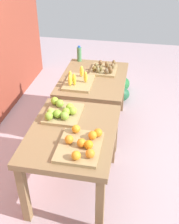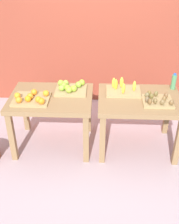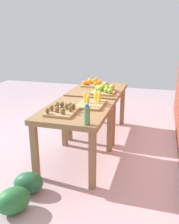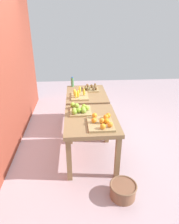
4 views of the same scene
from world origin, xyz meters
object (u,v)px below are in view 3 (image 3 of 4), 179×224
Objects in this scene: display_table_left at (98,95)px; banana_crate at (92,102)px; kiwi_bin at (62,110)px; watermelon_pile at (21,192)px; display_table_right at (76,118)px; water_bottle at (87,115)px; orange_bin at (94,83)px; wicker_basket at (91,109)px; apple_bin at (105,90)px.

banana_crate reaches higher than display_table_left.
kiwi_bin is 0.53× the size of watermelon_pile.
display_table_left is 1.00× the size of display_table_right.
display_table_left is at bearing -169.91° from water_bottle.
kiwi_bin is at bearing 1.03° from orange_bin.
display_table_right is at bearing 10.21° from wicker_basket.
orange_bin reaches higher than watermelon_pile.
orange_bin is at bearing -146.60° from apple_bin.
orange_bin is at bearing -178.97° from kiwi_bin.
watermelon_pile is (0.89, -0.29, -0.52)m from display_table_right.
banana_crate is 0.65× the size of watermelon_pile.
banana_crate is 0.68m from water_bottle.
watermelon_pile is (0.71, -0.18, -0.66)m from kiwi_bin.
display_table_right is 1.07m from watermelon_pile.
banana_crate is 0.47m from kiwi_bin.
orange_bin is at bearing -147.91° from display_table_left.
water_bottle is 0.62× the size of wicker_basket.
water_bottle is (0.46, 0.28, 0.21)m from display_table_right.
display_table_left is 1.12m from display_table_right.
banana_crate is 1.25× the size of wicker_basket.
display_table_right is 2.34× the size of orange_bin.
apple_bin is at bearing 25.76° from wicker_basket.
display_table_left and display_table_right have the same top height.
apple_bin is (0.23, 0.16, 0.15)m from display_table_left.
watermelon_pile is 1.91× the size of wicker_basket.
display_table_right is 2.36× the size of banana_crate.
kiwi_bin is 1.02× the size of wicker_basket.
apple_bin is 1.35m from wicker_basket.
banana_crate is at bearing 144.78° from display_table_right.
watermelon_pile is at bearing -21.58° from banana_crate.
display_table_left is 1.62m from water_bottle.
apple_bin is at bearing 34.59° from display_table_left.
banana_crate reaches higher than apple_bin.
apple_bin is at bearing 179.12° from banana_crate.
banana_crate is (-0.21, 0.15, 0.15)m from display_table_right.
display_table_right is at bearing 5.71° from orange_bin.
apple_bin is 1.11m from kiwi_bin.
display_table_right is 0.29m from banana_crate.
display_table_right reaches higher than watermelon_pile.
watermelon_pile reaches higher than wicker_basket.
orange_bin is at bearing -166.98° from water_bottle.
display_table_left is at bearing 23.04° from wicker_basket.
display_table_right is 2.60× the size of apple_bin.
display_table_left is 2.10m from watermelon_pile.
apple_bin reaches higher than wicker_basket.
display_table_right is 0.26m from kiwi_bin.
water_bottle is (0.27, 0.39, 0.07)m from kiwi_bin.
display_table_left reaches higher than watermelon_pile.
orange_bin is (-0.21, -0.13, 0.15)m from display_table_left.
apple_bin reaches higher than kiwi_bin.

